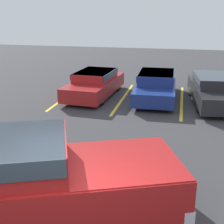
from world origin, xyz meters
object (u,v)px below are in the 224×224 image
(pickup_truck, at_px, (28,180))
(parked_sedan_b, at_px, (156,85))
(parked_sedan_c, at_px, (214,89))
(parked_sedan_a, at_px, (95,83))

(pickup_truck, bearing_deg, parked_sedan_b, 58.23)
(pickup_truck, bearing_deg, parked_sedan_c, 43.54)
(pickup_truck, distance_m, parked_sedan_b, 9.58)
(parked_sedan_b, height_order, parked_sedan_c, parked_sedan_c)
(parked_sedan_b, xyz_separation_m, parked_sedan_c, (2.53, -0.29, 0.01))
(parked_sedan_c, bearing_deg, pickup_truck, -30.09)
(parked_sedan_a, bearing_deg, pickup_truck, 11.89)
(pickup_truck, distance_m, parked_sedan_c, 10.05)
(pickup_truck, height_order, parked_sedan_a, pickup_truck)
(parked_sedan_b, bearing_deg, parked_sedan_a, -87.68)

